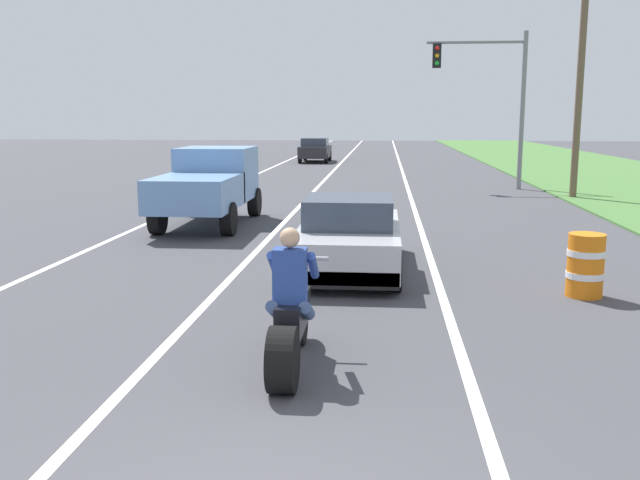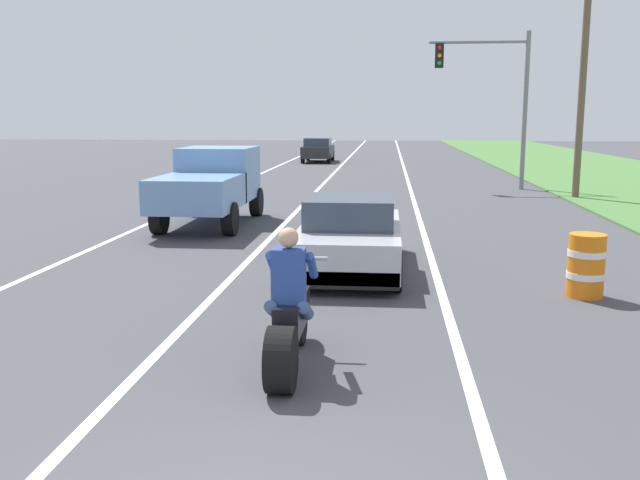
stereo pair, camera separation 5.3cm
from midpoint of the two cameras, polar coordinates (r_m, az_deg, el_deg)
name	(u,v)px [view 2 (the right image)]	position (r m, az deg, el deg)	size (l,w,h in m)	color
lane_stripe_left_solid	(209,196)	(24.96, -9.04, 3.56)	(0.14, 120.00, 0.01)	white
lane_stripe_right_solid	(413,199)	(24.17, 7.74, 3.38)	(0.14, 120.00, 0.01)	white
lane_stripe_centre_dashed	(310,198)	(24.31, -0.78, 3.51)	(0.14, 120.00, 0.01)	white
motorcycle_with_rider	(289,320)	(7.67, -2.36, -6.56)	(0.70, 2.21, 1.62)	black
sports_car_silver	(350,237)	(12.70, 2.62, 0.29)	(1.84, 4.30, 1.37)	#B7B7BC
pickup_truck_left_lane_light_blue	(211,183)	(18.31, -8.91, 4.70)	(2.02, 4.80, 1.98)	#6B93C6
traffic_light_mast_near	(496,86)	(28.02, 14.36, 12.14)	(3.81, 0.34, 6.00)	gray
utility_pole_roadside	(583,77)	(25.48, 20.88, 12.44)	(0.24, 0.24, 8.25)	brown
construction_barrel_nearest	(586,265)	(11.61, 21.17, -1.95)	(0.58, 0.58, 1.00)	orange
distant_car_far_ahead	(318,150)	(43.76, -0.13, 7.45)	(1.80, 4.00, 1.50)	#262628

